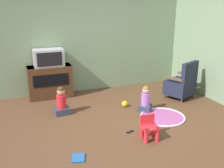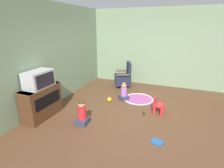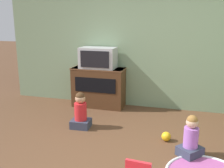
{
  "view_description": "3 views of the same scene",
  "coord_description": "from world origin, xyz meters",
  "px_view_note": "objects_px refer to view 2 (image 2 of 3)",
  "views": [
    {
      "loc": [
        -1.71,
        -4.21,
        2.27
      ],
      "look_at": [
        -0.04,
        0.23,
        0.77
      ],
      "focal_mm": 42.0,
      "sensor_mm": 36.0,
      "label": 1
    },
    {
      "loc": [
        -4.03,
        -1.06,
        2.21
      ],
      "look_at": [
        -0.15,
        0.49,
        0.81
      ],
      "focal_mm": 28.0,
      "sensor_mm": 36.0,
      "label": 2
    },
    {
      "loc": [
        0.7,
        -2.79,
        1.75
      ],
      "look_at": [
        -0.26,
        0.53,
        0.88
      ],
      "focal_mm": 42.0,
      "sensor_mm": 36.0,
      "label": 3
    }
  ],
  "objects_px": {
    "black_armchair": "(124,77)",
    "remote_control": "(144,114)",
    "television": "(39,79)",
    "toy_ball": "(109,100)",
    "book": "(157,142)",
    "child_watching_center": "(82,114)",
    "tv_cabinet": "(42,102)",
    "yellow_kid_chair": "(158,106)",
    "child_watching_left": "(124,92)"
  },
  "relations": [
    {
      "from": "television",
      "to": "remote_control",
      "type": "xyz_separation_m",
      "value": [
        1.08,
        -2.36,
        -0.99
      ]
    },
    {
      "from": "television",
      "to": "yellow_kid_chair",
      "type": "height_order",
      "value": "television"
    },
    {
      "from": "television",
      "to": "child_watching_left",
      "type": "relative_size",
      "value": 1.24
    },
    {
      "from": "yellow_kid_chair",
      "to": "child_watching_center",
      "type": "height_order",
      "value": "child_watching_center"
    },
    {
      "from": "toy_ball",
      "to": "yellow_kid_chair",
      "type": "bearing_deg",
      "value": -96.82
    },
    {
      "from": "child_watching_left",
      "to": "book",
      "type": "bearing_deg",
      "value": 166.69
    },
    {
      "from": "child_watching_left",
      "to": "toy_ball",
      "type": "bearing_deg",
      "value": 84.73
    },
    {
      "from": "television",
      "to": "child_watching_left",
      "type": "height_order",
      "value": "television"
    },
    {
      "from": "yellow_kid_chair",
      "to": "book",
      "type": "bearing_deg",
      "value": -168.27
    },
    {
      "from": "tv_cabinet",
      "to": "black_armchair",
      "type": "height_order",
      "value": "black_armchair"
    },
    {
      "from": "television",
      "to": "child_watching_center",
      "type": "bearing_deg",
      "value": -86.43
    },
    {
      "from": "television",
      "to": "child_watching_center",
      "type": "distance_m",
      "value": 1.33
    },
    {
      "from": "black_armchair",
      "to": "remote_control",
      "type": "distance_m",
      "value": 2.28
    },
    {
      "from": "remote_control",
      "to": "television",
      "type": "bearing_deg",
      "value": 97.83
    },
    {
      "from": "toy_ball",
      "to": "book",
      "type": "height_order",
      "value": "toy_ball"
    },
    {
      "from": "toy_ball",
      "to": "book",
      "type": "distance_m",
      "value": 2.2
    },
    {
      "from": "child_watching_center",
      "to": "book",
      "type": "xyz_separation_m",
      "value": [
        -0.07,
        -1.75,
        -0.25
      ]
    },
    {
      "from": "tv_cabinet",
      "to": "black_armchair",
      "type": "bearing_deg",
      "value": -21.49
    },
    {
      "from": "remote_control",
      "to": "book",
      "type": "bearing_deg",
      "value": -172.15
    },
    {
      "from": "book",
      "to": "remote_control",
      "type": "bearing_deg",
      "value": -49.17
    },
    {
      "from": "black_armchair",
      "to": "child_watching_center",
      "type": "xyz_separation_m",
      "value": [
        -2.91,
        0.06,
        -0.1
      ]
    },
    {
      "from": "toy_ball",
      "to": "remote_control",
      "type": "height_order",
      "value": "toy_ball"
    },
    {
      "from": "toy_ball",
      "to": "child_watching_center",
      "type": "bearing_deg",
      "value": 175.42
    },
    {
      "from": "child_watching_left",
      "to": "tv_cabinet",
      "type": "bearing_deg",
      "value": 89.93
    },
    {
      "from": "child_watching_left",
      "to": "toy_ball",
      "type": "height_order",
      "value": "child_watching_left"
    },
    {
      "from": "black_armchair",
      "to": "child_watching_left",
      "type": "height_order",
      "value": "black_armchair"
    },
    {
      "from": "television",
      "to": "yellow_kid_chair",
      "type": "xyz_separation_m",
      "value": [
        1.29,
        -2.69,
        -0.82
      ]
    },
    {
      "from": "black_armchair",
      "to": "book",
      "type": "xyz_separation_m",
      "value": [
        -2.99,
        -1.69,
        -0.34
      ]
    },
    {
      "from": "toy_ball",
      "to": "book",
      "type": "relative_size",
      "value": 0.5
    },
    {
      "from": "tv_cabinet",
      "to": "child_watching_center",
      "type": "relative_size",
      "value": 1.75
    },
    {
      "from": "yellow_kid_chair",
      "to": "remote_control",
      "type": "distance_m",
      "value": 0.43
    },
    {
      "from": "black_armchair",
      "to": "remote_control",
      "type": "height_order",
      "value": "black_armchair"
    },
    {
      "from": "child_watching_left",
      "to": "yellow_kid_chair",
      "type": "bearing_deg",
      "value": -163.31
    },
    {
      "from": "tv_cabinet",
      "to": "black_armchair",
      "type": "distance_m",
      "value": 3.2
    },
    {
      "from": "television",
      "to": "black_armchair",
      "type": "bearing_deg",
      "value": -21.34
    },
    {
      "from": "black_armchair",
      "to": "yellow_kid_chair",
      "type": "xyz_separation_m",
      "value": [
        -1.69,
        -1.52,
        -0.18
      ]
    },
    {
      "from": "yellow_kid_chair",
      "to": "child_watching_left",
      "type": "bearing_deg",
      "value": 70.01
    },
    {
      "from": "tv_cabinet",
      "to": "child_watching_left",
      "type": "height_order",
      "value": "tv_cabinet"
    },
    {
      "from": "yellow_kid_chair",
      "to": "toy_ball",
      "type": "height_order",
      "value": "yellow_kid_chair"
    },
    {
      "from": "child_watching_center",
      "to": "television",
      "type": "bearing_deg",
      "value": 90.02
    },
    {
      "from": "tv_cabinet",
      "to": "television",
      "type": "height_order",
      "value": "television"
    },
    {
      "from": "black_armchair",
      "to": "toy_ball",
      "type": "bearing_deg",
      "value": -22.52
    },
    {
      "from": "child_watching_left",
      "to": "child_watching_center",
      "type": "height_order",
      "value": "child_watching_center"
    },
    {
      "from": "black_armchair",
      "to": "remote_control",
      "type": "xyz_separation_m",
      "value": [
        -1.91,
        -1.19,
        -0.35
      ]
    },
    {
      "from": "child_watching_left",
      "to": "remote_control",
      "type": "relative_size",
      "value": 3.61
    },
    {
      "from": "television",
      "to": "child_watching_center",
      "type": "height_order",
      "value": "television"
    },
    {
      "from": "child_watching_center",
      "to": "remote_control",
      "type": "bearing_deg",
      "value": -54.9
    },
    {
      "from": "remote_control",
      "to": "black_armchair",
      "type": "bearing_deg",
      "value": 15.42
    },
    {
      "from": "book",
      "to": "tv_cabinet",
      "type": "bearing_deg",
      "value": 16.23
    },
    {
      "from": "toy_ball",
      "to": "book",
      "type": "xyz_separation_m",
      "value": [
        -1.47,
        -1.64,
        -0.06
      ]
    }
  ]
}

